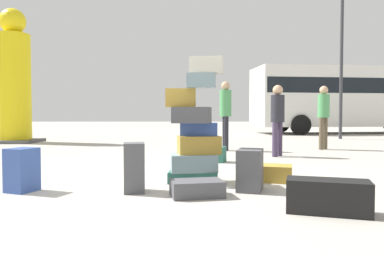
# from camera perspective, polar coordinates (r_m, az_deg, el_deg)

# --- Properties ---
(ground_plane) EXTENTS (80.00, 80.00, 0.00)m
(ground_plane) POSITION_cam_1_polar(r_m,az_deg,el_deg) (5.31, -4.35, -7.99)
(ground_plane) COLOR #ADA89E
(suitcase_tower) EXTENTS (0.78, 0.63, 1.68)m
(suitcase_tower) POSITION_cam_1_polar(r_m,az_deg,el_deg) (5.03, 0.49, -0.87)
(suitcase_tower) COLOR #26594C
(suitcase_tower) RESTS_ON ground
(suitcase_charcoal_right_side) EXTENTS (0.29, 0.35, 0.59)m
(suitcase_charcoal_right_side) POSITION_cam_1_polar(r_m,az_deg,el_deg) (4.51, -8.91, -6.02)
(suitcase_charcoal_right_side) COLOR #4C4C51
(suitcase_charcoal_right_side) RESTS_ON ground
(suitcase_navy_foreground_near) EXTENTS (0.38, 0.40, 0.53)m
(suitcase_navy_foreground_near) POSITION_cam_1_polar(r_m,az_deg,el_deg) (4.93, -24.75, -5.88)
(suitcase_navy_foreground_near) COLOR #334F99
(suitcase_navy_foreground_near) RESTS_ON ground
(suitcase_black_upright_blue) EXTENTS (0.82, 0.53, 0.32)m
(suitcase_black_upright_blue) POSITION_cam_1_polar(r_m,az_deg,el_deg) (3.78, 20.22, -9.86)
(suitcase_black_upright_blue) COLOR black
(suitcase_black_upright_blue) RESTS_ON ground
(suitcase_charcoal_behind_tower) EXTENTS (0.64, 0.48, 0.18)m
(suitcase_charcoal_behind_tower) POSITION_cam_1_polar(r_m,az_deg,el_deg) (4.26, 0.78, -9.29)
(suitcase_charcoal_behind_tower) COLOR #4C4C51
(suitcase_charcoal_behind_tower) RESTS_ON ground
(suitcase_charcoal_left_side) EXTENTS (0.40, 0.48, 0.51)m
(suitcase_charcoal_left_side) POSITION_cam_1_polar(r_m,az_deg,el_deg) (4.61, 8.94, -6.40)
(suitcase_charcoal_left_side) COLOR #4C4C51
(suitcase_charcoal_left_side) RESTS_ON ground
(suitcase_teal_white_trunk) EXTENTS (0.71, 0.52, 0.30)m
(suitcase_teal_white_trunk) POSITION_cam_1_polar(r_m,az_deg,el_deg) (7.28, 2.61, -4.04)
(suitcase_teal_white_trunk) COLOR #26594C
(suitcase_teal_white_trunk) RESTS_ON ground
(suitcase_tan_foreground_far) EXTENTS (0.78, 0.57, 0.23)m
(suitcase_tan_foreground_far) POSITION_cam_1_polar(r_m,az_deg,el_deg) (5.32, 11.37, -6.79)
(suitcase_tan_foreground_far) COLOR #B28C33
(suitcase_tan_foreground_far) RESTS_ON ground
(person_bearded_onlooker) EXTENTS (0.30, 0.30, 1.57)m
(person_bearded_onlooker) POSITION_cam_1_polar(r_m,az_deg,el_deg) (8.35, 13.06, 2.10)
(person_bearded_onlooker) COLOR #3F334C
(person_bearded_onlooker) RESTS_ON ground
(person_tourist_with_camera) EXTENTS (0.30, 0.30, 1.68)m
(person_tourist_with_camera) POSITION_cam_1_polar(r_m,az_deg,el_deg) (10.35, 19.63, 2.41)
(person_tourist_with_camera) COLOR brown
(person_tourist_with_camera) RESTS_ON ground
(person_passerby_in_red) EXTENTS (0.30, 0.34, 1.77)m
(person_passerby_in_red) POSITION_cam_1_polar(r_m,az_deg,el_deg) (9.49, 5.19, 2.89)
(person_passerby_in_red) COLOR black
(person_passerby_in_red) RESTS_ON ground
(yellow_dummy_statue) EXTENTS (1.49, 1.49, 4.38)m
(yellow_dummy_statue) POSITION_cam_1_polar(r_m,az_deg,el_deg) (13.54, -25.79, 6.26)
(yellow_dummy_statue) COLOR yellow
(yellow_dummy_statue) RESTS_ON ground
(parked_bus) EXTENTS (9.67, 3.49, 3.15)m
(parked_bus) POSITION_cam_1_polar(r_m,az_deg,el_deg) (19.72, 23.26, 4.60)
(parked_bus) COLOR silver
(parked_bus) RESTS_ON ground
(lamp_post) EXTENTS (0.36, 0.36, 6.67)m
(lamp_post) POSITION_cam_1_polar(r_m,az_deg,el_deg) (15.36, 22.13, 14.67)
(lamp_post) COLOR #333338
(lamp_post) RESTS_ON ground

